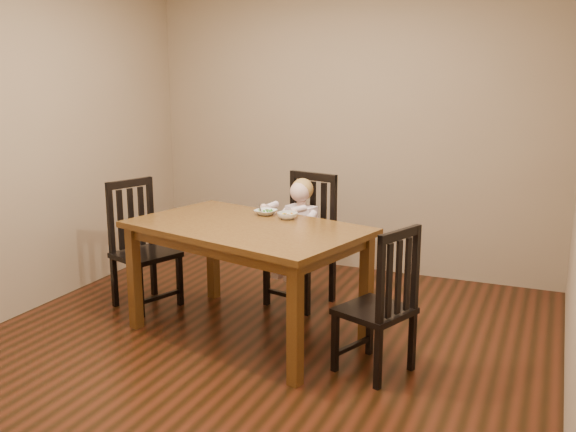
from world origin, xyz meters
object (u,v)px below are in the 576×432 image
at_px(chair_right, 381,304).
at_px(dining_table, 247,238).
at_px(bowl_veg, 287,216).
at_px(toddler, 300,227).
at_px(chair_left, 142,247).
at_px(chair_child, 304,242).
at_px(bowl_peas, 266,212).

bearing_deg(chair_right, dining_table, 99.37).
bearing_deg(bowl_veg, toddler, 100.40).
relative_size(dining_table, toddler, 3.45).
xyz_separation_m(chair_right, toddler, (-0.95, 0.98, 0.19)).
bearing_deg(bowl_veg, chair_left, -176.61).
xyz_separation_m(dining_table, toddler, (0.11, 0.75, -0.08)).
distance_m(chair_left, bowl_veg, 1.32).
bearing_deg(toddler, chair_left, 36.62).
bearing_deg(chair_child, chair_right, 144.75).
height_order(chair_left, bowl_peas, chair_left).
relative_size(dining_table, chair_left, 1.79).
relative_size(chair_left, bowl_peas, 6.41).
relative_size(chair_right, bowl_veg, 6.40).
height_order(chair_left, bowl_veg, chair_left).
relative_size(dining_table, chair_child, 1.72).
bearing_deg(chair_left, bowl_veg, 113.14).
xyz_separation_m(dining_table, chair_left, (-1.07, 0.22, -0.24)).
relative_size(dining_table, chair_right, 1.91).
xyz_separation_m(chair_child, bowl_veg, (0.07, -0.51, 0.33)).
bearing_deg(dining_table, toddler, 81.63).
xyz_separation_m(chair_right, bowl_veg, (-0.86, 0.53, 0.39)).
distance_m(chair_left, chair_right, 2.18).
distance_m(chair_child, bowl_peas, 0.57).
distance_m(dining_table, chair_right, 1.11).
relative_size(chair_child, bowl_peas, 6.68).
height_order(toddler, bowl_peas, toddler).
xyz_separation_m(dining_table, bowl_peas, (-0.01, 0.35, 0.12)).
bearing_deg(chair_right, bowl_peas, 83.12).
bearing_deg(chair_right, toddler, 65.87).
bearing_deg(bowl_veg, chair_right, -31.28).
height_order(dining_table, chair_child, chair_child).
relative_size(chair_child, bowl_veg, 7.12).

